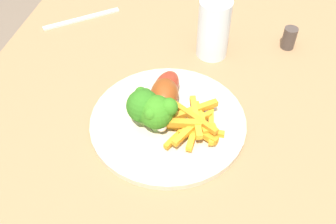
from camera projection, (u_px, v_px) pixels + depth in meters
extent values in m
cube|color=#8E6B47|center=(189.00, 108.00, 0.77)|extent=(1.14, 0.88, 0.03)
cylinder|color=brown|center=(320.00, 91.00, 1.32)|extent=(0.06, 0.06, 0.69)
cylinder|color=brown|center=(107.00, 61.00, 1.42)|extent=(0.06, 0.06, 0.69)
cylinder|color=beige|center=(168.00, 122.00, 0.72)|extent=(0.29, 0.29, 0.01)
cylinder|color=#7FA85A|center=(157.00, 125.00, 0.69)|extent=(0.02, 0.02, 0.02)
sphere|color=#31761A|center=(156.00, 112.00, 0.67)|extent=(0.06, 0.06, 0.06)
sphere|color=#31761A|center=(169.00, 109.00, 0.67)|extent=(0.03, 0.03, 0.03)
sphere|color=#31761A|center=(169.00, 107.00, 0.66)|extent=(0.03, 0.03, 0.03)
sphere|color=#31761A|center=(151.00, 114.00, 0.65)|extent=(0.02, 0.02, 0.02)
sphere|color=#31761A|center=(166.00, 108.00, 0.66)|extent=(0.03, 0.03, 0.03)
cylinder|color=#89B656|center=(144.00, 118.00, 0.70)|extent=(0.02, 0.02, 0.02)
sphere|color=#2A6A19|center=(143.00, 106.00, 0.67)|extent=(0.06, 0.06, 0.06)
sphere|color=#2A6A19|center=(150.00, 107.00, 0.66)|extent=(0.02, 0.02, 0.02)
sphere|color=#2A6A19|center=(146.00, 94.00, 0.68)|extent=(0.02, 0.02, 0.02)
sphere|color=#2A6A19|center=(141.00, 93.00, 0.68)|extent=(0.02, 0.02, 0.02)
sphere|color=#2A6A19|center=(139.00, 114.00, 0.67)|extent=(0.03, 0.03, 0.03)
cube|color=orange|center=(195.00, 130.00, 0.69)|extent=(0.01, 0.10, 0.01)
cube|color=orange|center=(182.00, 133.00, 0.67)|extent=(0.08, 0.04, 0.01)
cube|color=orange|center=(201.00, 118.00, 0.68)|extent=(0.07, 0.04, 0.01)
cube|color=orange|center=(195.00, 110.00, 0.69)|extent=(0.06, 0.08, 0.01)
cube|color=orange|center=(196.00, 117.00, 0.68)|extent=(0.09, 0.04, 0.01)
cube|color=orange|center=(201.00, 133.00, 0.67)|extent=(0.04, 0.06, 0.01)
cube|color=orange|center=(190.00, 129.00, 0.67)|extent=(0.08, 0.05, 0.01)
cube|color=orange|center=(196.00, 124.00, 0.68)|extent=(0.06, 0.05, 0.01)
cube|color=orange|center=(211.00, 122.00, 0.69)|extent=(0.10, 0.02, 0.01)
cube|color=orange|center=(196.00, 127.00, 0.68)|extent=(0.10, 0.02, 0.01)
cube|color=orange|center=(199.00, 130.00, 0.67)|extent=(0.04, 0.06, 0.01)
cube|color=orange|center=(180.00, 123.00, 0.67)|extent=(0.02, 0.07, 0.01)
cube|color=#BF7B1B|center=(193.00, 116.00, 0.67)|extent=(0.06, 0.10, 0.01)
cylinder|color=#5B220C|center=(164.00, 103.00, 0.74)|extent=(0.05, 0.05, 0.00)
ellipsoid|color=brown|center=(164.00, 94.00, 0.72)|extent=(0.08, 0.06, 0.05)
cylinder|color=beige|center=(162.00, 118.00, 0.68)|extent=(0.04, 0.02, 0.01)
sphere|color=silver|center=(161.00, 126.00, 0.67)|extent=(0.02, 0.02, 0.02)
cylinder|color=maroon|center=(165.00, 96.00, 0.75)|extent=(0.04, 0.04, 0.00)
ellipsoid|color=maroon|center=(165.00, 88.00, 0.74)|extent=(0.09, 0.06, 0.04)
cylinder|color=beige|center=(153.00, 113.00, 0.70)|extent=(0.04, 0.02, 0.01)
sphere|color=silver|center=(149.00, 121.00, 0.68)|extent=(0.02, 0.02, 0.02)
cube|color=silver|center=(82.00, 19.00, 0.95)|extent=(0.13, 0.16, 0.00)
cylinder|color=silver|center=(214.00, 29.00, 0.81)|extent=(0.07, 0.07, 0.13)
cylinder|color=#423833|center=(289.00, 38.00, 0.86)|extent=(0.03, 0.03, 0.05)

